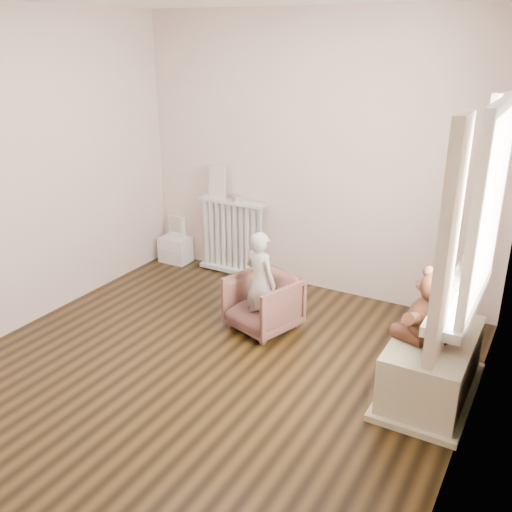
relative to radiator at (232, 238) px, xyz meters
The scene contains 17 objects.
floor 1.91m from the radiator, 63.86° to the right, with size 3.60×3.60×0.01m, color black.
back_wall 1.23m from the radiator, ahead, with size 3.60×0.02×2.60m, color white.
left_wall 2.15m from the radiator, 120.14° to the right, with size 0.02×3.60×2.60m, color white.
right_wall 3.25m from the radiator, 32.62° to the right, with size 0.02×3.60×2.60m, color white.
window 3.12m from the radiator, 28.10° to the right, with size 0.03×0.90×1.10m, color white.
window_sill 2.89m from the radiator, 28.95° to the right, with size 0.22×1.10×0.06m, color silver.
curtain_left 3.31m from the radiator, 38.24° to the right, with size 0.06×0.26×1.30m, color beige.
curtain_right 2.79m from the radiator, 18.12° to the right, with size 0.06×0.26×1.30m, color beige.
radiator is the anchor object (origin of this frame).
paper_doll 0.60m from the radiator, behind, with size 0.20×0.02×0.33m, color beige.
tin_a 0.44m from the radiator, ahead, with size 0.09×0.09×0.05m, color #A59E8C.
toy_vanity 0.74m from the radiator, behind, with size 0.32×0.23×0.51m, color silver.
armchair 1.27m from the radiator, 46.58° to the right, with size 0.52×0.53×0.48m, color brown.
child 1.30m from the radiator, 48.10° to the right, with size 0.32×0.21×0.88m, color beige.
toy_bench 2.63m from the radiator, 26.59° to the right, with size 0.51×0.97×0.45m, color beige.
teddy_bear 2.68m from the radiator, 28.82° to the right, with size 0.43×0.33×0.53m, color #351A0F, non-canonical shape.
plush_cat 2.77m from the radiator, 23.36° to the right, with size 0.14×0.23×0.19m, color #6C675A, non-canonical shape.
Camera 1 is at (2.12, -3.06, 2.38)m, focal length 40.00 mm.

